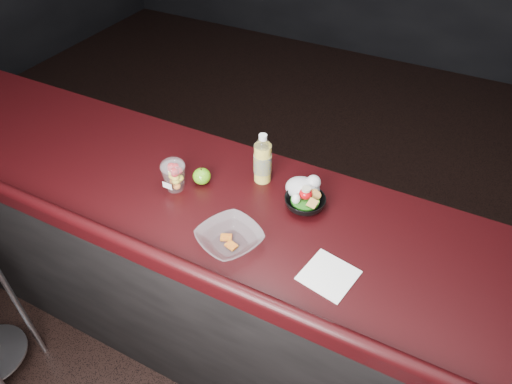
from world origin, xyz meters
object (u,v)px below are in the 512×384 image
Objects in this scene: snack_bowl at (305,201)px; green_apple at (202,176)px; lemonade_bottle at (263,162)px; fruit_cup at (174,174)px; takeout_bowl at (230,238)px.

green_apple is at bearing -172.57° from snack_bowl.
snack_bowl is at bearing 7.43° from green_apple.
lemonade_bottle is 2.91× the size of green_apple.
snack_bowl is at bearing 14.75° from fruit_cup.
lemonade_bottle is 0.23m from snack_bowl.
fruit_cup is 0.51m from snack_bowl.
green_apple reaches higher than takeout_bowl.
takeout_bowl is (0.26, -0.23, -0.01)m from green_apple.
green_apple is 0.47× the size of snack_bowl.
lemonade_bottle is at bearing 31.85° from green_apple.
green_apple is 0.35m from takeout_bowl.
lemonade_bottle is 0.37m from takeout_bowl.
takeout_bowl is at bearing -42.01° from green_apple.
fruit_cup is (-0.28, -0.20, -0.02)m from lemonade_bottle.
fruit_cup reaches higher than snack_bowl.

